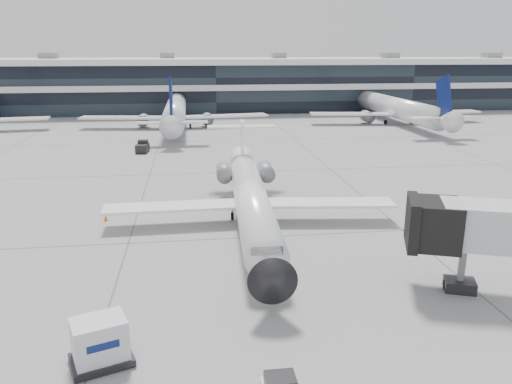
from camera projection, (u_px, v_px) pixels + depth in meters
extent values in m
plane|color=gray|center=(271.00, 237.00, 35.83)|extent=(220.00, 220.00, 0.00)
cube|color=black|center=(214.00, 87.00, 112.66)|extent=(170.00, 22.00, 10.00)
cylinder|color=white|center=(252.00, 200.00, 37.21)|extent=(3.53, 22.26, 2.49)
cone|color=black|center=(270.00, 270.00, 25.35)|extent=(2.61, 2.70, 2.49)
cone|color=white|center=(242.00, 161.00, 49.17)|extent=(2.50, 3.06, 2.37)
cube|color=white|center=(172.00, 207.00, 37.79)|extent=(10.21, 2.63, 0.20)
cube|color=white|center=(328.00, 203.00, 38.76)|extent=(10.37, 3.57, 0.20)
cylinder|color=slate|center=(224.00, 172.00, 44.22)|extent=(1.53, 3.20, 1.39)
cylinder|color=slate|center=(266.00, 171.00, 44.52)|extent=(1.53, 3.20, 1.39)
cube|color=white|center=(242.00, 142.00, 48.11)|extent=(0.37, 2.41, 4.16)
cube|color=white|center=(242.00, 127.00, 48.06)|extent=(6.71, 1.79, 0.15)
cylinder|color=black|center=(263.00, 273.00, 29.31)|extent=(0.19, 0.52, 0.52)
cylinder|color=black|center=(232.00, 216.00, 39.37)|extent=(0.25, 0.60, 0.59)
cylinder|color=black|center=(267.00, 215.00, 39.59)|extent=(0.25, 0.60, 0.59)
cube|color=black|center=(437.00, 224.00, 27.09)|extent=(3.21, 3.54, 2.54)
cylinder|color=slate|center=(461.00, 269.00, 27.47)|extent=(0.40, 0.40, 2.54)
cube|color=black|center=(460.00, 285.00, 27.73)|extent=(1.97, 1.75, 0.64)
imported|color=#B6F419|center=(277.00, 289.00, 26.19)|extent=(0.61, 0.42, 1.62)
cube|color=black|center=(280.00, 382.00, 18.28)|extent=(1.13, 0.92, 0.51)
cube|color=black|center=(102.00, 360.00, 21.23)|extent=(2.99, 2.60, 0.31)
cube|color=white|center=(100.00, 339.00, 20.95)|extent=(2.61, 2.28, 1.75)
cone|color=orange|center=(106.00, 218.00, 39.05)|extent=(0.33, 0.33, 0.52)
cube|color=orange|center=(106.00, 221.00, 39.12)|extent=(0.42, 0.42, 0.03)
cube|color=black|center=(142.00, 148.00, 65.23)|extent=(1.72, 2.60, 1.00)
cube|color=black|center=(143.00, 142.00, 65.58)|extent=(1.33, 1.14, 0.56)
cylinder|color=black|center=(139.00, 149.00, 66.17)|extent=(0.25, 0.51, 0.49)
cylinder|color=black|center=(149.00, 149.00, 66.19)|extent=(0.25, 0.51, 0.49)
cylinder|color=black|center=(136.00, 152.00, 64.46)|extent=(0.25, 0.51, 0.49)
cylinder|color=black|center=(146.00, 152.00, 64.48)|extent=(0.25, 0.51, 0.49)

